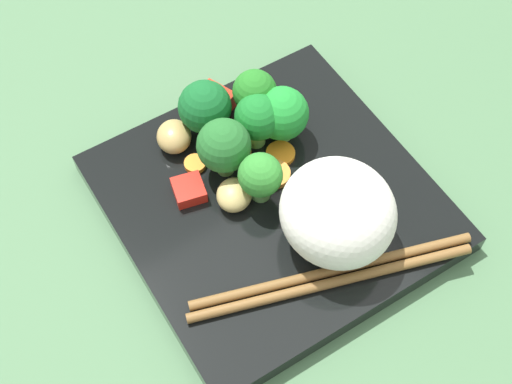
% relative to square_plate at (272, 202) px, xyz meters
% --- Properties ---
extents(ground_plane, '(1.10, 1.10, 0.02)m').
position_rel_square_plate_xyz_m(ground_plane, '(0.00, 0.00, -0.02)').
color(ground_plane, '#49724B').
extents(square_plate, '(0.28, 0.28, 0.02)m').
position_rel_square_plate_xyz_m(square_plate, '(0.00, 0.00, 0.00)').
color(square_plate, black).
rests_on(square_plate, ground_plane).
extents(rice_mound, '(0.10, 0.10, 0.08)m').
position_rel_square_plate_xyz_m(rice_mound, '(0.02, -0.06, 0.05)').
color(rice_mound, white).
rests_on(rice_mound, square_plate).
extents(broccoli_floret_0, '(0.05, 0.05, 0.06)m').
position_rel_square_plate_xyz_m(broccoli_floret_0, '(-0.01, 0.10, 0.04)').
color(broccoli_floret_0, '#62954B').
rests_on(broccoli_floret_0, square_plate).
extents(broccoli_floret_1, '(0.04, 0.04, 0.06)m').
position_rel_square_plate_xyz_m(broccoli_floret_1, '(0.02, 0.06, 0.04)').
color(broccoli_floret_1, '#67AB4D').
rests_on(broccoli_floret_1, square_plate).
extents(broccoli_floret_2, '(0.05, 0.05, 0.06)m').
position_rel_square_plate_xyz_m(broccoli_floret_2, '(-0.02, 0.05, 0.05)').
color(broccoli_floret_2, '#75B354').
rests_on(broccoli_floret_2, square_plate).
extents(broccoli_floret_3, '(0.05, 0.05, 0.06)m').
position_rel_square_plate_xyz_m(broccoli_floret_3, '(0.05, 0.05, 0.04)').
color(broccoli_floret_3, '#70BF5A').
rests_on(broccoli_floret_3, square_plate).
extents(broccoli_floret_4, '(0.04, 0.04, 0.06)m').
position_rel_square_plate_xyz_m(broccoli_floret_4, '(-0.01, 0.01, 0.04)').
color(broccoli_floret_4, '#61A052').
rests_on(broccoli_floret_4, square_plate).
extents(broccoli_floret_5, '(0.04, 0.04, 0.06)m').
position_rel_square_plate_xyz_m(broccoli_floret_5, '(0.04, 0.08, 0.05)').
color(broccoli_floret_5, '#6B9E4D').
rests_on(broccoli_floret_5, square_plate).
extents(carrot_slice_0, '(0.03, 0.03, 0.01)m').
position_rel_square_plate_xyz_m(carrot_slice_0, '(0.01, 0.02, 0.01)').
color(carrot_slice_0, orange).
rests_on(carrot_slice_0, square_plate).
extents(carrot_slice_1, '(0.03, 0.03, 0.01)m').
position_rel_square_plate_xyz_m(carrot_slice_1, '(-0.04, 0.07, 0.01)').
color(carrot_slice_1, orange).
rests_on(carrot_slice_1, square_plate).
extents(carrot_slice_2, '(0.03, 0.03, 0.01)m').
position_rel_square_plate_xyz_m(carrot_slice_2, '(-0.00, 0.06, 0.01)').
color(carrot_slice_2, orange).
rests_on(carrot_slice_2, square_plate).
extents(carrot_slice_3, '(0.04, 0.04, 0.00)m').
position_rel_square_plate_xyz_m(carrot_slice_3, '(0.03, 0.03, 0.01)').
color(carrot_slice_3, orange).
rests_on(carrot_slice_3, square_plate).
extents(pepper_chunk_0, '(0.04, 0.04, 0.02)m').
position_rel_square_plate_xyz_m(pepper_chunk_0, '(0.01, 0.11, 0.02)').
color(pepper_chunk_0, red).
rests_on(pepper_chunk_0, square_plate).
extents(pepper_chunk_1, '(0.03, 0.03, 0.01)m').
position_rel_square_plate_xyz_m(pepper_chunk_1, '(-0.06, 0.04, 0.02)').
color(pepper_chunk_1, red).
rests_on(pepper_chunk_1, square_plate).
extents(chicken_piece_0, '(0.05, 0.05, 0.02)m').
position_rel_square_plate_xyz_m(chicken_piece_0, '(-0.04, 0.10, 0.02)').
color(chicken_piece_0, tan).
rests_on(chicken_piece_0, square_plate).
extents(chicken_piece_1, '(0.05, 0.05, 0.02)m').
position_rel_square_plate_xyz_m(chicken_piece_1, '(-0.03, 0.01, 0.02)').
color(chicken_piece_1, tan).
rests_on(chicken_piece_1, square_plate).
extents(chopstick_pair, '(0.24, 0.09, 0.01)m').
position_rel_square_plate_xyz_m(chopstick_pair, '(-0.01, -0.10, 0.01)').
color(chopstick_pair, brown).
rests_on(chopstick_pair, square_plate).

